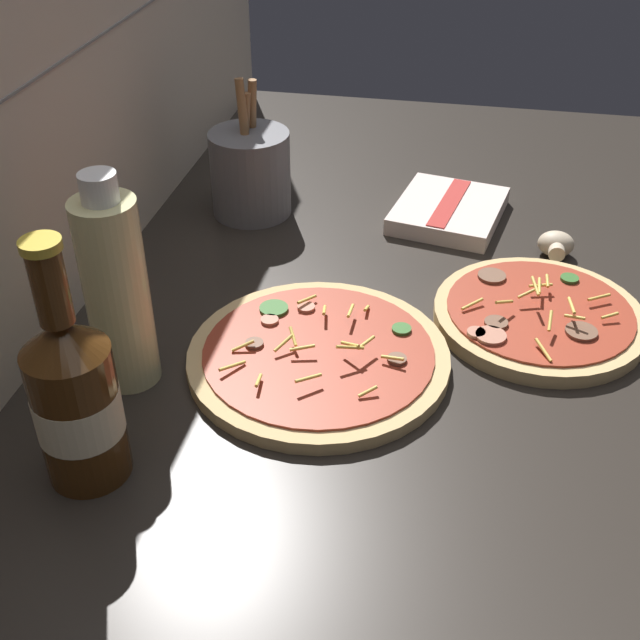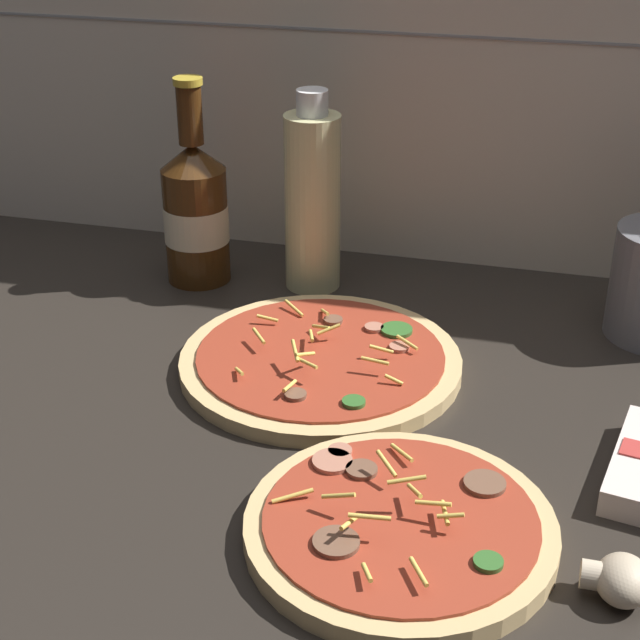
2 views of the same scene
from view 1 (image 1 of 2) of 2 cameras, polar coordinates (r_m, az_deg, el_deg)
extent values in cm
cube|color=#28231E|center=(88.76, 9.97, -3.73)|extent=(160.00, 90.00, 2.50)
cube|color=beige|center=(86.37, -20.60, 15.34)|extent=(160.00, 1.00, 60.00)
cube|color=gray|center=(86.09, -20.27, 15.35)|extent=(156.80, 0.16, 0.30)
cylinder|color=tan|center=(95.74, 15.28, 0.22)|extent=(24.10, 24.10, 1.68)
cylinder|color=#9E3823|center=(95.20, 15.37, 0.71)|extent=(21.21, 21.21, 0.30)
cylinder|color=#B7755B|center=(89.18, 11.05, -0.89)|extent=(2.04, 2.04, 0.40)
cylinder|color=#336628|center=(101.34, 17.32, 2.83)|extent=(2.18, 2.18, 0.40)
cylinder|color=brown|center=(91.18, 12.42, -0.20)|extent=(2.62, 2.62, 0.40)
cylinder|color=brown|center=(92.24, 18.09, -0.79)|extent=(3.51, 3.51, 0.40)
cylinder|color=brown|center=(99.46, 12.12, 3.08)|extent=(3.40, 3.40, 0.40)
cylinder|color=#B7755B|center=(89.03, 12.05, -1.10)|extent=(3.37, 3.37, 0.40)
cylinder|color=#EFCC56|center=(96.24, 15.34, 2.37)|extent=(2.78, 0.39, 0.67)
cylinder|color=#EFCC56|center=(97.34, 15.42, 2.39)|extent=(1.13, 2.78, 0.42)
cylinder|color=#EFCC56|center=(94.79, 14.53, 1.86)|extent=(1.60, 2.25, 0.96)
cylinder|color=#EFCC56|center=(93.23, 10.78, 1.12)|extent=(2.38, 2.48, 0.66)
cylinder|color=#EFCC56|center=(90.38, 16.06, -0.06)|extent=(2.75, 0.59, 1.19)
cylinder|color=#EFCC56|center=(92.87, 17.46, 0.99)|extent=(3.17, 0.77, 0.42)
cylinder|color=#EFCC56|center=(87.88, 15.61, -2.07)|extent=(3.14, 1.90, 0.92)
cylinder|color=#EFCC56|center=(92.19, 12.96, 1.26)|extent=(2.19, 2.20, 1.16)
cylinder|color=#EFCC56|center=(97.62, 19.23, 1.54)|extent=(1.84, 2.72, 0.43)
cylinder|color=#EFCC56|center=(93.65, 15.06, 2.36)|extent=(3.00, 1.09, 0.91)
cylinder|color=#EFCC56|center=(97.64, 15.87, 2.69)|extent=(2.08, 0.50, 0.80)
cylinder|color=#EFCC56|center=(94.93, 19.91, 0.29)|extent=(1.25, 2.01, 0.63)
cylinder|color=#EFCC56|center=(92.03, 17.67, 0.20)|extent=(1.09, 2.27, 0.70)
cylinder|color=tan|center=(86.27, -0.11, -2.71)|extent=(28.22, 28.22, 1.49)
cylinder|color=#9E3823|center=(85.72, -0.11, -2.24)|extent=(24.83, 24.83, 0.30)
cylinder|color=#B7755B|center=(89.96, -3.60, -0.02)|extent=(2.01, 2.01, 0.40)
cylinder|color=#336628|center=(88.84, 5.82, -0.65)|extent=(2.16, 2.16, 0.40)
cylinder|color=#336628|center=(91.85, -3.30, 0.82)|extent=(3.32, 3.32, 0.40)
cylinder|color=#B7755B|center=(91.91, -0.99, 0.90)|extent=(2.04, 2.04, 0.40)
cylinder|color=brown|center=(84.45, 5.49, -2.79)|extent=(2.07, 2.07, 0.40)
cylinder|color=brown|center=(86.55, -4.70, -1.67)|extent=(2.02, 2.02, 0.40)
cylinder|color=#EFCC56|center=(84.97, -2.62, -1.66)|extent=(2.37, 1.80, 1.11)
cylinder|color=#EFCC56|center=(92.22, -0.94, 1.48)|extent=(2.56, 1.92, 0.67)
cylinder|color=#EFCC56|center=(84.17, -1.27, -1.99)|extent=(1.23, 2.70, 0.67)
cylinder|color=#EFCC56|center=(91.37, 3.33, 0.84)|extent=(1.89, 0.51, 0.93)
cylinder|color=#EFCC56|center=(83.14, -6.26, -3.26)|extent=(2.73, 2.31, 0.87)
cylinder|color=#EFCC56|center=(89.91, 0.31, 0.71)|extent=(2.47, 0.68, 0.92)
cylinder|color=#EFCC56|center=(79.58, 3.42, -5.10)|extent=(1.53, 1.93, 0.86)
cylinder|color=#EFCC56|center=(82.65, 2.15, -1.96)|extent=(1.60, 2.89, 1.04)
cylinder|color=#EFCC56|center=(85.68, -5.50, -1.85)|extent=(1.55, 2.41, 1.08)
cylinder|color=#EFCC56|center=(83.56, 5.18, -2.70)|extent=(0.78, 2.49, 0.63)
cylinder|color=#EFCC56|center=(83.94, 3.30, -1.61)|extent=(2.46, 1.62, 0.41)
cylinder|color=#EFCC56|center=(83.60, 2.17, -1.74)|extent=(1.62, 2.29, 1.07)
cylinder|color=#EFCC56|center=(89.29, 2.19, 0.67)|extent=(2.75, 0.46, 0.59)
cylinder|color=#EFCC56|center=(80.77, -4.39, -4.30)|extent=(2.34, 0.50, 0.73)
cylinder|color=#EFCC56|center=(79.93, -0.83, -4.15)|extent=(2.11, 2.50, 0.55)
cylinder|color=#EFCC56|center=(85.43, -1.93, -1.17)|extent=(2.37, 1.44, 1.11)
cylinder|color=#47280F|center=(73.32, -16.76, -6.39)|extent=(7.51, 7.51, 13.65)
cone|color=#47280F|center=(68.32, -17.92, -1.12)|extent=(7.51, 7.51, 2.99)
cylinder|color=#47280F|center=(65.72, -18.66, 2.27)|extent=(2.85, 2.85, 6.65)
cylinder|color=gold|center=(63.90, -19.28, 5.08)|extent=(3.28, 3.28, 0.80)
cylinder|color=beige|center=(73.15, -16.80, -6.22)|extent=(7.59, 7.59, 4.37)
cylinder|color=beige|center=(81.57, -14.22, 1.74)|extent=(6.41, 6.41, 20.42)
cylinder|color=white|center=(76.05, -15.47, 9.06)|extent=(3.52, 3.52, 2.78)
cylinder|color=beige|center=(107.92, 16.47, 4.74)|extent=(2.11, 2.11, 2.11)
ellipsoid|color=#C6B293|center=(109.55, 16.43, 5.22)|extent=(3.98, 4.68, 3.28)
cylinder|color=slate|center=(114.53, -4.96, 10.35)|extent=(11.20, 11.20, 11.90)
cylinder|color=olive|center=(111.91, -5.38, 13.11)|extent=(2.92, 2.83, 14.58)
cylinder|color=olive|center=(114.37, -4.86, 13.41)|extent=(1.31, 2.01, 13.77)
cylinder|color=olive|center=(113.64, -5.36, 12.83)|extent=(2.41, 2.54, 12.29)
cube|color=beige|center=(115.75, 9.13, 7.68)|extent=(18.65, 16.79, 2.40)
cube|color=#B73833|center=(115.18, 9.19, 8.25)|extent=(15.71, 5.36, 0.16)
camera|label=2|loc=(1.12, 53.74, 20.24)|focal=55.00mm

